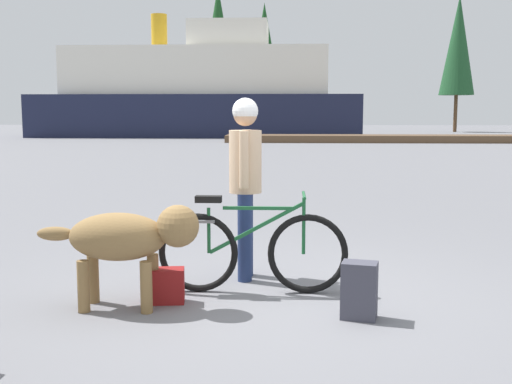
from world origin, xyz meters
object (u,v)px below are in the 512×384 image
object	(u,v)px
dog	(129,238)
ferry_boat	(199,94)
person_cyclist	(245,170)
backpack	(359,290)
handbag_pannier	(166,286)
bicycle	(251,250)

from	to	relation	value
dog	ferry_boat	size ratio (longest dim) A/B	0.06
person_cyclist	ferry_boat	world-z (taller)	ferry_boat
ferry_boat	person_cyclist	bearing A→B (deg)	-81.37
person_cyclist	dog	size ratio (longest dim) A/B	1.30
backpack	dog	bearing A→B (deg)	174.56
handbag_pannier	bicycle	bearing A→B (deg)	25.92
bicycle	handbag_pannier	distance (m)	0.85
backpack	person_cyclist	bearing A→B (deg)	130.03
person_cyclist	dog	bearing A→B (deg)	-132.49
bicycle	backpack	xyz separation A→B (m)	(0.91, -0.69, -0.16)
bicycle	ferry_boat	xyz separation A→B (m)	(-5.84, 38.44, 2.56)
dog	handbag_pannier	size ratio (longest dim) A/B	4.32
person_cyclist	handbag_pannier	xyz separation A→B (m)	(-0.64, -0.85, -0.94)
dog	handbag_pannier	world-z (taller)	dog
dog	person_cyclist	bearing A→B (deg)	47.51
backpack	handbag_pannier	distance (m)	1.67
handbag_pannier	ferry_boat	xyz separation A→B (m)	(-5.12, 38.79, 2.80)
person_cyclist	backpack	xyz separation A→B (m)	(1.00, -1.19, -0.86)
dog	backpack	bearing A→B (deg)	-5.44
handbag_pannier	backpack	bearing A→B (deg)	-11.52
bicycle	person_cyclist	distance (m)	0.86
dog	ferry_boat	distance (m)	39.31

